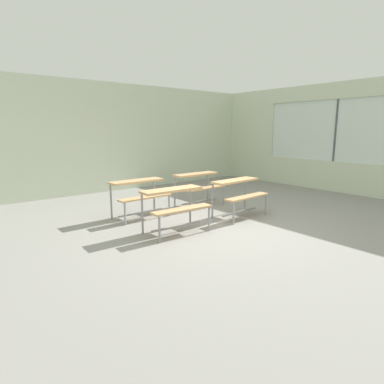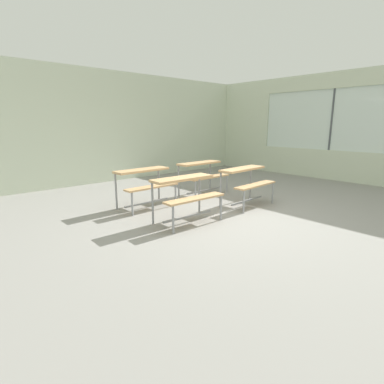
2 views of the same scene
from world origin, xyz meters
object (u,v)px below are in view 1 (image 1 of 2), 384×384
Objects in this scene: desk_bench_r1c0 at (140,190)px; desk_bench_r0c0 at (175,200)px; desk_bench_r0c1 at (239,189)px; desk_bench_r1c1 at (199,182)px.

desk_bench_r0c0 is at bearing -91.09° from desk_bench_r1c0.
desk_bench_r0c1 and desk_bench_r1c1 have the same top height.
desk_bench_r0c0 is at bearing 177.14° from desk_bench_r0c1.
desk_bench_r0c1 is 1.01× the size of desk_bench_r1c0.
desk_bench_r1c0 and desk_bench_r1c1 have the same top height.
desk_bench_r1c1 is at bearing 40.41° from desk_bench_r0c0.
desk_bench_r0c1 is at bearing 1.99° from desk_bench_r0c0.
desk_bench_r1c0 is at bearing -179.33° from desk_bench_r1c1.
desk_bench_r0c0 is 1.58m from desk_bench_r0c1.
desk_bench_r0c0 and desk_bench_r0c1 have the same top height.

